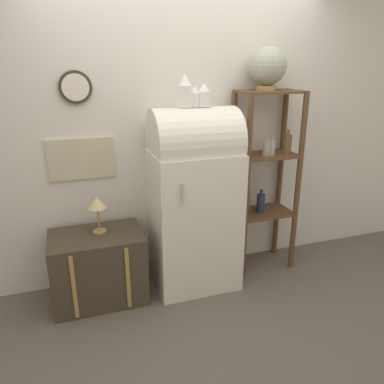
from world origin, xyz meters
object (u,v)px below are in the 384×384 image
(vase_left, at_px, (185,92))
(vase_center, at_px, (194,97))
(refrigerator, at_px, (194,198))
(suitcase_trunk, at_px, (99,267))
(desk_lamp, at_px, (97,206))
(vase_right, at_px, (204,96))
(globe, at_px, (268,67))

(vase_left, xyz_separation_m, vase_center, (0.07, -0.01, -0.04))
(refrigerator, xyz_separation_m, vase_center, (-0.00, -0.01, 0.83))
(refrigerator, height_order, vase_left, vase_left)
(suitcase_trunk, bearing_deg, vase_center, -0.32)
(refrigerator, distance_m, vase_left, 0.88)
(suitcase_trunk, xyz_separation_m, desk_lamp, (0.04, 0.04, 0.53))
(vase_center, xyz_separation_m, desk_lamp, (-0.80, 0.04, -0.82))
(suitcase_trunk, bearing_deg, vase_left, 0.53)
(desk_lamp, bearing_deg, vase_right, -2.66)
(globe, bearing_deg, refrigerator, -170.86)
(vase_left, relative_size, desk_lamp, 0.84)
(vase_left, distance_m, desk_lamp, 1.13)
(vase_center, bearing_deg, globe, 9.60)
(globe, bearing_deg, suitcase_trunk, -175.78)
(vase_center, bearing_deg, vase_right, 0.17)
(refrigerator, relative_size, vase_right, 8.57)
(vase_left, xyz_separation_m, vase_right, (0.15, -0.01, -0.03))
(vase_center, height_order, vase_right, vase_right)
(globe, distance_m, vase_left, 0.79)
(refrigerator, bearing_deg, vase_right, -4.32)
(refrigerator, xyz_separation_m, suitcase_trunk, (-0.84, -0.00, -0.51))
(vase_center, bearing_deg, desk_lamp, 177.06)
(vase_left, height_order, vase_center, vase_left)
(refrigerator, xyz_separation_m, vase_right, (0.08, -0.01, 0.84))
(vase_center, height_order, desk_lamp, vase_center)
(vase_right, bearing_deg, vase_center, -179.83)
(vase_left, xyz_separation_m, desk_lamp, (-0.73, 0.03, -0.86))
(globe, bearing_deg, desk_lamp, -177.06)
(suitcase_trunk, height_order, desk_lamp, desk_lamp)
(globe, bearing_deg, vase_left, -172.13)
(suitcase_trunk, relative_size, desk_lamp, 2.44)
(vase_left, bearing_deg, suitcase_trunk, -179.47)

